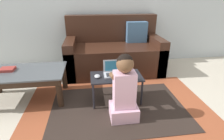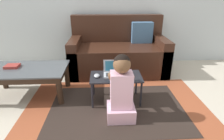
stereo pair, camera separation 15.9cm
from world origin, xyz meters
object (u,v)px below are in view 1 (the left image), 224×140
object	(u,v)px
laptop_desk	(116,79)
coffee_table	(23,76)
person_seated	(124,90)
book_on_table	(7,69)
couch	(114,53)
laptop	(116,72)
computer_mouse	(97,76)

from	to	relation	value
laptop_desk	coffee_table	bearing A→B (deg)	170.35
person_seated	book_on_table	xyz separation A→B (m)	(-1.37, 0.59, 0.06)
couch	coffee_table	xyz separation A→B (m)	(-1.27, -0.81, 0.01)
couch	laptop	xyz separation A→B (m)	(-0.11, -0.97, 0.06)
laptop	computer_mouse	size ratio (longest dim) A/B	3.28
laptop_desk	person_seated	world-z (taller)	person_seated
coffee_table	laptop_desk	bearing A→B (deg)	-9.65
laptop	book_on_table	bearing A→B (deg)	170.99
computer_mouse	person_seated	world-z (taller)	person_seated
laptop_desk	person_seated	distance (m)	0.35
computer_mouse	couch	bearing A→B (deg)	70.90
person_seated	couch	bearing A→B (deg)	86.24
person_seated	book_on_table	world-z (taller)	person_seated
laptop	coffee_table	bearing A→B (deg)	171.84
laptop_desk	computer_mouse	size ratio (longest dim) A/B	6.74
computer_mouse	book_on_table	world-z (taller)	book_on_table
coffee_table	person_seated	world-z (taller)	person_seated
person_seated	coffee_table	bearing A→B (deg)	155.35
laptop	computer_mouse	bearing A→B (deg)	-169.23
book_on_table	couch	bearing A→B (deg)	27.47
laptop_desk	computer_mouse	distance (m)	0.24
coffee_table	laptop	world-z (taller)	laptop
person_seated	laptop_desk	bearing A→B (deg)	94.95
book_on_table	laptop_desk	bearing A→B (deg)	-10.29
person_seated	book_on_table	distance (m)	1.50
couch	book_on_table	world-z (taller)	couch
couch	person_seated	bearing A→B (deg)	-93.76
coffee_table	laptop	size ratio (longest dim) A/B	3.33
couch	laptop	size ratio (longest dim) A/B	5.27
couch	computer_mouse	bearing A→B (deg)	-109.10
coffee_table	person_seated	xyz separation A→B (m)	(1.18, -0.54, 0.02)
coffee_table	book_on_table	xyz separation A→B (m)	(-0.19, 0.05, 0.08)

